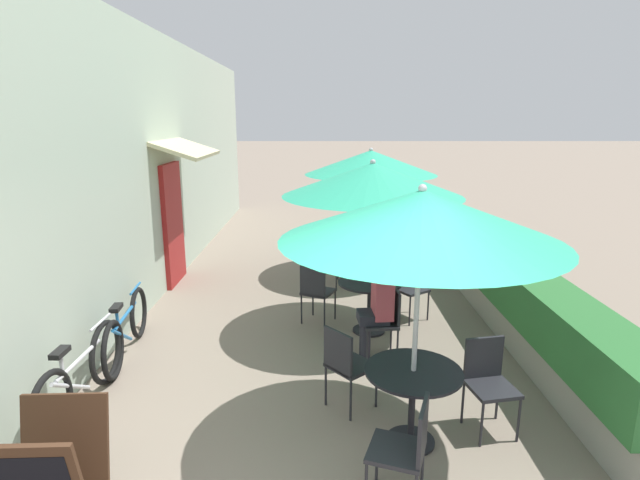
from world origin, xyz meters
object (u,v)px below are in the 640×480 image
patio_table_mid (370,294)px  patio_umbrella_mid (373,180)px  coffee_cup_far (371,238)px  menu_board (54,474)px  cafe_chair_mid_left (317,289)px  cafe_chair_mid_back (408,284)px  patio_table_far (370,247)px  seated_patron_far_right (361,230)px  patio_umbrella_near (422,216)px  cafe_chair_far_left (412,251)px  cafe_chair_far_right (356,239)px  cafe_chair_near_back (408,445)px  seated_patron_mid_right (379,304)px  cafe_chair_near_right (347,362)px  patio_umbrella_far (372,163)px  cafe_chair_far_back (341,257)px  bicycle_leaning (82,376)px  bicycle_second (128,329)px  cafe_chair_near_left (489,378)px  cafe_chair_mid_right (387,318)px  patio_table_near (414,388)px

patio_table_mid → patio_umbrella_mid: size_ratio=0.37×
coffee_cup_far → menu_board: menu_board is taller
cafe_chair_mid_left → cafe_chair_mid_back: bearing=35.7°
patio_table_far → seated_patron_far_right: 0.78m
patio_umbrella_near → cafe_chair_far_left: patio_umbrella_near is taller
patio_table_mid → menu_board: menu_board is taller
cafe_chair_mid_left → cafe_chair_far_right: size_ratio=1.00×
cafe_chair_near_back → patio_table_far: bearing=16.4°
seated_patron_mid_right → seated_patron_far_right: (0.11, 4.00, 0.00)m
cafe_chair_far_right → cafe_chair_near_right: bearing=-14.6°
patio_umbrella_far → cafe_chair_far_back: bearing=-134.6°
cafe_chair_mid_back → cafe_chair_mid_left: bearing=-24.3°
patio_umbrella_mid → bicycle_leaning: patio_umbrella_mid is taller
cafe_chair_mid_back → patio_table_far: bearing=-113.4°
bicycle_second → patio_umbrella_far: bearing=39.1°
seated_patron_mid_right → menu_board: (-2.55, -2.61, -0.25)m
cafe_chair_mid_left → cafe_chair_mid_back: 1.34m
patio_umbrella_near → cafe_chair_far_right: (-0.13, 5.62, -1.56)m
patio_umbrella_far → cafe_chair_far_left: size_ratio=2.69×
cafe_chair_near_left → cafe_chair_mid_back: bearing=-94.7°
cafe_chair_far_back → cafe_chair_near_right: bearing=-131.2°
coffee_cup_far → bicycle_leaning: bearing=-127.6°
cafe_chair_near_right → seated_patron_far_right: 5.14m
cafe_chair_mid_right → patio_umbrella_far: bearing=-5.7°
seated_patron_mid_right → coffee_cup_far: size_ratio=13.89×
cafe_chair_mid_left → menu_board: bearing=-90.5°
cafe_chair_mid_left → patio_table_far: (0.95, 2.20, 0.02)m
cafe_chair_far_right → cafe_chair_mid_right: bearing=-8.1°
patio_umbrella_near → seated_patron_far_right: 5.81m
seated_patron_far_right → bicycle_leaning: size_ratio=0.69×
cafe_chair_far_back → patio_table_near: bearing=-123.6°
patio_table_far → bicycle_leaning: bicycle_leaning is taller
cafe_chair_near_right → patio_table_mid: bearing=126.5°
patio_umbrella_mid → menu_board: bearing=-126.9°
patio_table_near → cafe_chair_mid_left: bearing=108.1°
patio_table_far → cafe_chair_mid_right: bearing=-91.6°
patio_table_mid → cafe_chair_mid_left: bearing=159.8°
cafe_chair_near_right → patio_table_mid: (0.41, 1.88, 0.02)m
patio_umbrella_far → bicycle_second: size_ratio=1.32×
cafe_chair_far_right → seated_patron_far_right: (0.11, 0.02, 0.17)m
patio_umbrella_far → bicycle_leaning: 5.70m
cafe_chair_far_right → bicycle_leaning: cafe_chair_far_right is taller
cafe_chair_mid_right → seated_patron_mid_right: bearing=90.0°
cafe_chair_mid_left → cafe_chair_far_back: 1.70m
patio_umbrella_far → coffee_cup_far: bearing=-90.0°
seated_patron_far_right → bicycle_leaning: (-3.16, -5.12, -0.32)m
patio_umbrella_near → cafe_chair_near_right: patio_umbrella_near is taller
bicycle_leaning → cafe_chair_mid_right: bearing=20.7°
cafe_chair_near_left → bicycle_leaning: size_ratio=0.48×
menu_board → cafe_chair_far_left: bearing=56.0°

